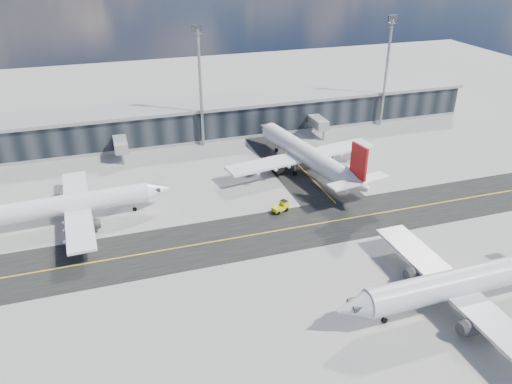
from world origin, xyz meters
TOP-DOWN VIEW (x-y plane):
  - ground at (0.00, 0.00)m, footprint 300.00×300.00m
  - taxiway_lanes at (3.91, 10.74)m, footprint 180.00×63.00m
  - terminal_concourse at (0.04, 54.93)m, footprint 152.00×19.80m
  - floodlight_masts at (0.00, 48.00)m, footprint 102.50×0.70m
  - airliner_af at (-31.19, 18.50)m, footprint 36.52×31.11m
  - airliner_redtail at (18.16, 25.26)m, footprint 36.27×42.33m
  - airliner_near at (21.80, -22.52)m, footprint 39.91×33.94m
  - baggage_tug at (6.77, 10.44)m, footprint 3.52×2.62m
  - service_van at (5.72, 29.34)m, footprint 2.93×4.97m

SIDE VIEW (x-z plane):
  - ground at x=0.00m, z-range 0.00..0.00m
  - taxiway_lanes at x=3.91m, z-range -0.01..0.03m
  - service_van at x=5.72m, z-range 0.00..1.30m
  - baggage_tug at x=6.77m, z-range 0.00..2.00m
  - airliner_af at x=-31.19m, z-range -1.84..8.99m
  - airliner_near at x=21.80m, z-range -2.01..9.85m
  - terminal_concourse at x=0.04m, z-range -0.31..8.49m
  - airliner_redtail at x=18.16m, z-range -2.13..10.43m
  - floodlight_masts at x=0.00m, z-range 1.16..30.06m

